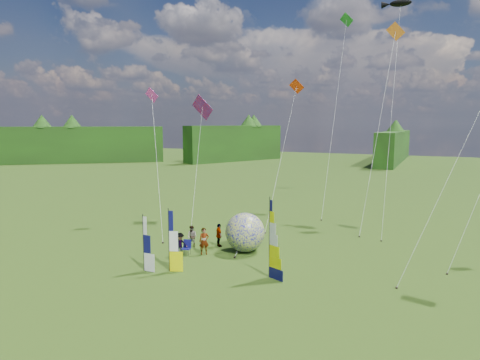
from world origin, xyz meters
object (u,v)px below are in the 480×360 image
at_px(bol_inflatable, 245,232).
at_px(camp_chair, 186,248).
at_px(spectator_a, 204,241).
at_px(kite_whale, 392,101).
at_px(spectator_d, 219,235).
at_px(side_banner_left, 169,241).
at_px(spectator_c, 180,244).
at_px(side_banner_far, 143,244).
at_px(spectator_b, 192,236).
at_px(feather_banner_main, 269,239).

relative_size(bol_inflatable, camp_chair, 2.68).
distance_m(bol_inflatable, spectator_a, 2.97).
bearing_deg(spectator_a, kite_whale, 18.56).
distance_m(spectator_d, kite_whale, 19.33).
relative_size(camp_chair, kite_whale, 0.05).
xyz_separation_m(side_banner_left, spectator_c, (-1.17, 2.98, -1.11)).
bearing_deg(kite_whale, camp_chair, -110.29).
distance_m(side_banner_far, spectator_b, 5.70).
bearing_deg(side_banner_left, kite_whale, 38.73).
bearing_deg(feather_banner_main, spectator_b, 178.57).
bearing_deg(camp_chair, side_banner_left, -88.47).
bearing_deg(side_banner_left, spectator_c, 89.64).
bearing_deg(spectator_c, spectator_a, -26.60).
distance_m(side_banner_left, side_banner_far, 1.62).
xyz_separation_m(side_banner_far, camp_chair, (0.63, 3.85, -1.20)).
height_order(feather_banner_main, side_banner_left, feather_banner_main).
bearing_deg(spectator_b, side_banner_left, -69.03).
bearing_deg(side_banner_far, spectator_d, 75.78).
distance_m(feather_banner_main, side_banner_left, 6.18).
xyz_separation_m(feather_banner_main, spectator_d, (-5.70, 4.35, -1.47)).
relative_size(spectator_c, camp_chair, 1.55).
xyz_separation_m(spectator_a, camp_chair, (-1.06, -0.64, -0.42)).
distance_m(spectator_a, spectator_d, 2.11).
distance_m(spectator_a, kite_whale, 20.77).
xyz_separation_m(side_banner_left, spectator_a, (0.17, 3.95, -0.98)).
bearing_deg(spectator_a, side_banner_left, -128.80).
bearing_deg(camp_chair, side_banner_far, -112.80).
relative_size(spectator_a, spectator_c, 1.17).
xyz_separation_m(spectator_b, kite_whale, (12.13, 13.70, 10.23)).
bearing_deg(kite_whale, side_banner_left, -103.13).
relative_size(side_banner_far, spectator_c, 2.13).
distance_m(bol_inflatable, spectator_d, 2.32).
bearing_deg(feather_banner_main, side_banner_far, -140.15).
height_order(side_banner_left, spectator_d, side_banner_left).
height_order(spectator_c, spectator_d, spectator_d).
height_order(feather_banner_main, camp_chair, feather_banner_main).
bearing_deg(spectator_c, side_banner_left, -131.06).
xyz_separation_m(spectator_d, camp_chair, (-1.11, -2.75, -0.34)).
height_order(bol_inflatable, spectator_a, bol_inflatable).
xyz_separation_m(spectator_d, kite_whale, (10.40, 12.74, 10.17)).
distance_m(bol_inflatable, spectator_c, 4.63).
bearing_deg(kite_whale, spectator_a, -108.80).
distance_m(spectator_c, spectator_d, 3.38).
height_order(feather_banner_main, kite_whale, kite_whale).
relative_size(side_banner_left, camp_chair, 3.67).
bearing_deg(bol_inflatable, side_banner_far, -122.15).
distance_m(side_banner_far, spectator_c, 3.65).
bearing_deg(side_banner_left, camp_chair, 83.28).
xyz_separation_m(bol_inflatable, spectator_d, (-2.24, 0.26, -0.53)).
xyz_separation_m(bol_inflatable, camp_chair, (-3.35, -2.48, -0.88)).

